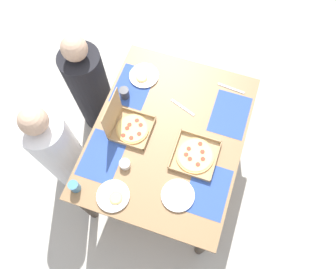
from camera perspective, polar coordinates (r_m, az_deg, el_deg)
name	(u,v)px	position (r m, az deg, el deg)	size (l,w,h in m)	color
ground_plane	(168,167)	(2.99, 0.00, -5.77)	(6.00, 6.00, 0.00)	beige
dining_table	(168,140)	(2.40, 0.00, -1.04)	(1.32, 1.06, 0.74)	#3F3328
placemat_near_left	(208,190)	(2.18, 7.07, -9.68)	(0.36, 0.26, 0.00)	#2D4C9E
placemat_near_right	(230,114)	(2.41, 10.85, 3.54)	(0.36, 0.26, 0.00)	#2D4C9E
placemat_far_left	(102,156)	(2.28, -11.47, -3.73)	(0.36, 0.26, 0.00)	#2D4C9E
placemat_far_right	(133,86)	(2.50, -6.15, 8.45)	(0.36, 0.26, 0.00)	#2D4C9E
pizza_box_center	(195,155)	(2.23, 4.76, -3.69)	(0.30, 0.30, 0.04)	tan
pizza_box_corner_left	(128,126)	(2.29, -7.02, 1.57)	(0.27, 0.27, 0.30)	tan
plate_far_left	(113,196)	(2.18, -9.58, -10.63)	(0.22, 0.22, 0.03)	white
plate_near_right	(178,195)	(2.15, 1.74, -10.65)	(0.22, 0.22, 0.02)	white
plate_near_left	(144,76)	(2.53, -4.28, 10.22)	(0.23, 0.23, 0.03)	white
cup_red	(75,186)	(2.21, -16.12, -8.76)	(0.07, 0.07, 0.09)	teal
cup_spare	(124,93)	(2.42, -7.67, 7.21)	(0.07, 0.07, 0.09)	#333338
condiment_bowl	(125,164)	(2.21, -7.58, -5.20)	(0.07, 0.07, 0.05)	white
knife_by_near_right	(231,88)	(2.52, 11.05, 7.98)	(0.21, 0.02, 0.01)	#B7B7BC
knife_by_far_left	(183,107)	(2.39, 2.61, 4.79)	(0.21, 0.02, 0.01)	#B7B7BC
diner_left_seat	(59,151)	(2.64, -18.59, -2.76)	(0.32, 0.32, 1.12)	white
diner_right_seat	(91,89)	(2.84, -13.45, 7.85)	(0.32, 0.32, 1.12)	black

